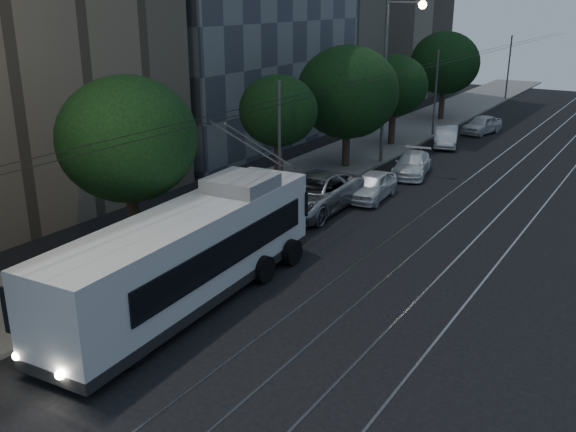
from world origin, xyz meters
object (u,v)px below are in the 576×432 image
(car_white_b, at_px, (412,164))
(pickup_silver, at_px, (314,193))
(streetlamp_far, at_px, (392,66))
(trolleybus, at_px, (192,254))
(car_white_c, at_px, (446,136))
(car_white_a, at_px, (372,186))
(car_white_d, at_px, (482,125))

(car_white_b, bearing_deg, pickup_silver, -112.31)
(streetlamp_far, bearing_deg, trolleybus, -84.54)
(pickup_silver, distance_m, car_white_c, 16.45)
(car_white_b, relative_size, streetlamp_far, 0.45)
(pickup_silver, xyz_separation_m, car_white_b, (1.48, 8.36, -0.23))
(trolleybus, bearing_deg, car_white_a, 85.67)
(trolleybus, relative_size, car_white_a, 3.09)
(car_white_a, relative_size, car_white_d, 1.02)
(trolleybus, xyz_separation_m, car_white_d, (0.20, 31.86, -0.99))
(trolleybus, relative_size, streetlamp_far, 1.27)
(car_white_a, distance_m, streetlamp_far, 8.60)
(pickup_silver, xyz_separation_m, car_white_c, (0.68, 16.43, -0.19))
(pickup_silver, height_order, car_white_d, pickup_silver)
(pickup_silver, relative_size, car_white_a, 1.57)
(pickup_silver, bearing_deg, car_white_d, 85.42)
(car_white_d, bearing_deg, pickup_silver, -80.54)
(trolleybus, height_order, streetlamp_far, streetlamp_far)
(pickup_silver, relative_size, streetlamp_far, 0.65)
(car_white_a, xyz_separation_m, car_white_c, (-0.80, 13.29, -0.01))
(streetlamp_far, bearing_deg, car_white_a, -72.45)
(pickup_silver, bearing_deg, car_white_a, 64.09)
(car_white_a, distance_m, car_white_c, 13.31)
(car_white_d, bearing_deg, car_white_b, -76.66)
(pickup_silver, height_order, car_white_a, pickup_silver)
(streetlamp_far, bearing_deg, car_white_b, -33.91)
(car_white_b, relative_size, car_white_c, 1.07)
(car_white_b, xyz_separation_m, car_white_d, (0.00, 13.43, 0.03))
(car_white_a, relative_size, car_white_b, 0.91)
(car_white_b, bearing_deg, car_white_d, 77.74)
(car_white_c, distance_m, streetlamp_far, 8.48)
(pickup_silver, bearing_deg, car_white_c, 86.94)
(car_white_c, height_order, streetlamp_far, streetlamp_far)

